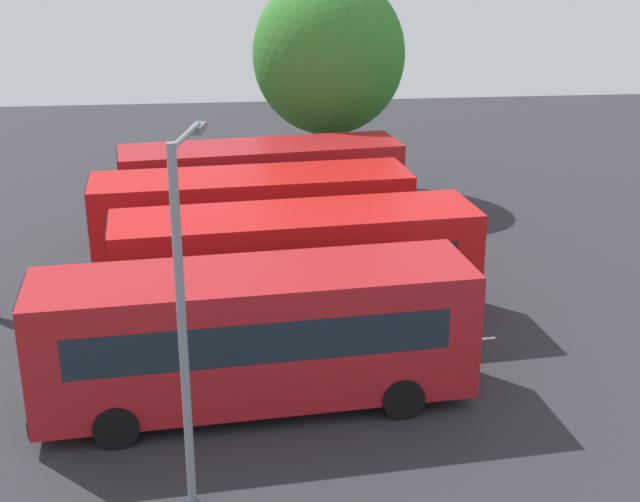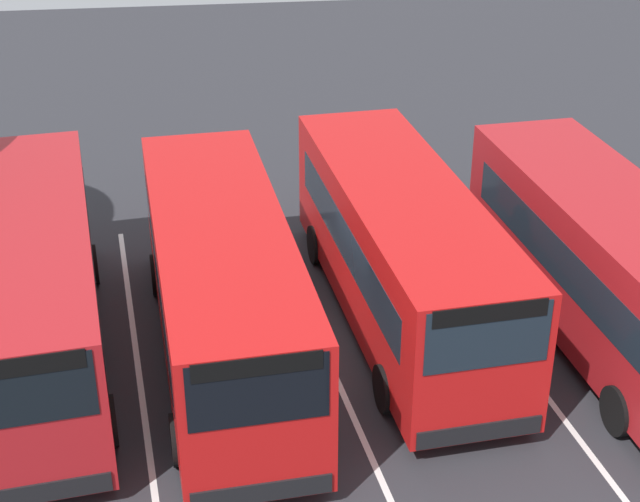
% 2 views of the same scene
% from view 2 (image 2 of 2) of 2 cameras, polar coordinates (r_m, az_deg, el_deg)
% --- Properties ---
extents(ground_plane, '(60.56, 60.56, 0.00)m').
position_cam_2_polar(ground_plane, '(20.15, 0.02, -5.43)').
color(ground_plane, '#2B2B30').
extents(bus_far_left, '(9.60, 3.57, 3.12)m').
position_cam_2_polar(bus_far_left, '(19.50, -16.75, -2.07)').
color(bus_far_left, '#AD191E').
rests_on(bus_far_left, ground).
extents(bus_center_left, '(9.53, 3.16, 3.12)m').
position_cam_2_polar(bus_center_left, '(18.83, -5.76, -2.06)').
color(bus_center_left, red).
rests_on(bus_center_left, ground).
extents(bus_center_right, '(9.55, 3.26, 3.12)m').
position_cam_2_polar(bus_center_right, '(20.12, 4.90, 0.05)').
color(bus_center_right, red).
rests_on(bus_center_right, ground).
extents(bus_far_right, '(9.55, 3.23, 3.12)m').
position_cam_2_polar(bus_far_right, '(20.31, 16.76, -0.83)').
color(bus_far_right, '#AD191E').
rests_on(bus_far_right, ground).
extents(lane_stripe_outer_left, '(11.38, 1.29, 0.01)m').
position_cam_2_polar(lane_stripe_outer_left, '(20.07, -10.79, -6.11)').
color(lane_stripe_outer_left, silver).
rests_on(lane_stripe_outer_left, ground).
extents(lane_stripe_inner_left, '(11.38, 1.29, 0.01)m').
position_cam_2_polar(lane_stripe_inner_left, '(20.15, 0.02, -5.42)').
color(lane_stripe_inner_left, silver).
rests_on(lane_stripe_inner_left, ground).
extents(lane_stripe_inner_right, '(11.38, 1.29, 0.01)m').
position_cam_2_polar(lane_stripe_inner_right, '(20.91, 10.36, -4.57)').
color(lane_stripe_inner_right, silver).
rests_on(lane_stripe_inner_right, ground).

